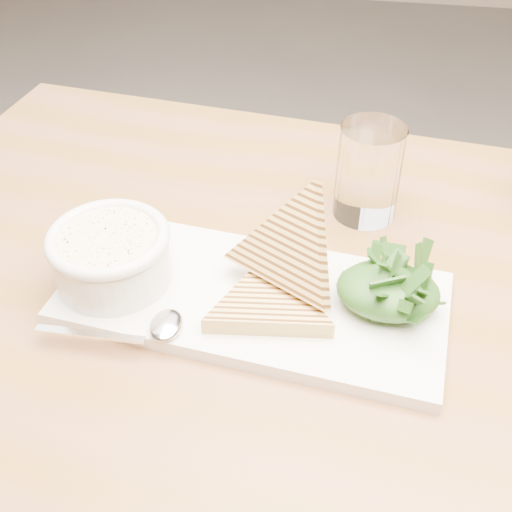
% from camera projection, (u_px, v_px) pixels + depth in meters
% --- Properties ---
extents(floor, '(6.00, 6.00, 0.00)m').
position_uv_depth(floor, '(271.00, 500.00, 1.30)').
color(floor, '#615A55').
rests_on(floor, ground).
extents(table_top, '(1.32, 0.95, 0.04)m').
position_uv_depth(table_top, '(363.00, 342.00, 0.67)').
color(table_top, brown).
rests_on(table_top, ground).
extents(table_leg_bl, '(0.06, 0.06, 0.69)m').
position_uv_depth(table_leg_bl, '(59.00, 294.00, 1.25)').
color(table_leg_bl, brown).
rests_on(table_leg_bl, ground).
extents(platter, '(0.42, 0.22, 0.02)m').
position_uv_depth(platter, '(253.00, 298.00, 0.68)').
color(platter, white).
rests_on(platter, table_top).
extents(soup_bowl, '(0.12, 0.12, 0.05)m').
position_uv_depth(soup_bowl, '(112.00, 261.00, 0.67)').
color(soup_bowl, white).
rests_on(soup_bowl, platter).
extents(soup, '(0.10, 0.10, 0.01)m').
position_uv_depth(soup, '(108.00, 239.00, 0.66)').
color(soup, beige).
rests_on(soup, soup_bowl).
extents(bowl_rim, '(0.13, 0.13, 0.01)m').
position_uv_depth(bowl_rim, '(108.00, 238.00, 0.65)').
color(bowl_rim, white).
rests_on(bowl_rim, soup_bowl).
extents(sandwich_flat, '(0.17, 0.17, 0.02)m').
position_uv_depth(sandwich_flat, '(269.00, 303.00, 0.65)').
color(sandwich_flat, tan).
rests_on(sandwich_flat, platter).
extents(sandwich_lean, '(0.21, 0.21, 0.17)m').
position_uv_depth(sandwich_lean, '(289.00, 250.00, 0.65)').
color(sandwich_lean, tan).
rests_on(sandwich_lean, sandwich_flat).
extents(salad_base, '(0.10, 0.08, 0.04)m').
position_uv_depth(salad_base, '(388.00, 291.00, 0.65)').
color(salad_base, black).
rests_on(salad_base, platter).
extents(arugula_pile, '(0.11, 0.10, 0.05)m').
position_uv_depth(arugula_pile, '(389.00, 286.00, 0.64)').
color(arugula_pile, '#366B24').
rests_on(arugula_pile, platter).
extents(spoon_bowl, '(0.03, 0.04, 0.01)m').
position_uv_depth(spoon_bowl, '(166.00, 325.00, 0.63)').
color(spoon_bowl, silver).
rests_on(spoon_bowl, platter).
extents(spoon_handle, '(0.11, 0.01, 0.00)m').
position_uv_depth(spoon_handle, '(90.00, 334.00, 0.62)').
color(spoon_handle, silver).
rests_on(spoon_handle, platter).
extents(glass_near, '(0.08, 0.08, 0.12)m').
position_uv_depth(glass_near, '(368.00, 172.00, 0.77)').
color(glass_near, white).
rests_on(glass_near, table_top).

